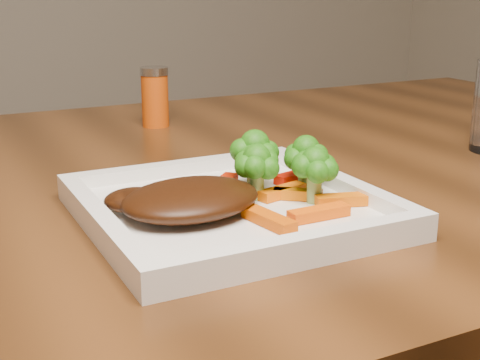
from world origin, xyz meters
name	(u,v)px	position (x,y,z in m)	size (l,w,h in m)	color
plate	(231,212)	(-0.15, -0.25, 0.76)	(0.27, 0.27, 0.01)	white
steak	(191,199)	(-0.19, -0.26, 0.78)	(0.13, 0.10, 0.03)	#371808
broccoli_0	(255,155)	(-0.10, -0.21, 0.80)	(0.06, 0.06, 0.07)	#1B6811
broccoli_1	(306,158)	(-0.05, -0.24, 0.79)	(0.05, 0.05, 0.06)	#216F12
broccoli_2	(315,173)	(-0.07, -0.28, 0.79)	(0.05, 0.05, 0.06)	#1A6010
broccoli_3	(257,169)	(-0.11, -0.24, 0.79)	(0.05, 0.05, 0.06)	#315C0F
carrot_0	(319,213)	(-0.09, -0.32, 0.77)	(0.06, 0.02, 0.01)	#ED5203
carrot_1	(347,200)	(-0.05, -0.30, 0.77)	(0.06, 0.02, 0.01)	#D75B03
carrot_2	(269,219)	(-0.14, -0.31, 0.77)	(0.06, 0.02, 0.01)	#C94A03
carrot_3	(298,176)	(-0.04, -0.21, 0.77)	(0.06, 0.02, 0.01)	#FF1904
carrot_4	(223,184)	(-0.13, -0.20, 0.77)	(0.05, 0.01, 0.01)	red
carrot_5	(298,194)	(-0.08, -0.26, 0.77)	(0.05, 0.01, 0.01)	#DF6803
carrot_6	(282,192)	(-0.09, -0.25, 0.77)	(0.05, 0.01, 0.01)	#FF6704
spice_shaker	(155,97)	(-0.07, 0.18, 0.80)	(0.04, 0.04, 0.09)	#CA480B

